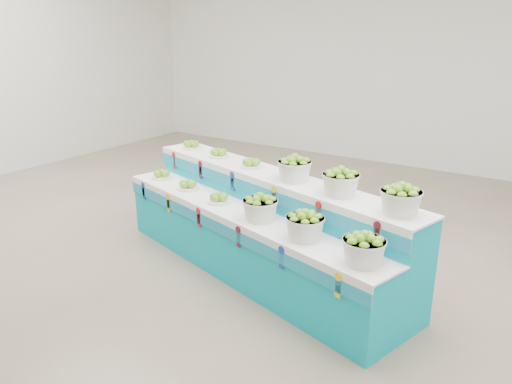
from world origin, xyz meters
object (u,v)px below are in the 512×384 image
Objects in this scene: plate_upper_mid at (219,153)px; basket_upper_right at (401,199)px; display_stand at (256,225)px; basket_lower_left at (260,208)px.

basket_upper_right reaches higher than plate_upper_mid.
basket_upper_right is at bearing 8.33° from display_stand.
basket_upper_right reaches higher than basket_lower_left.
plate_upper_mid is 0.73× the size of basket_upper_right.
plate_upper_mid is (-0.83, 0.47, 0.56)m from display_stand.
display_stand is 1.67m from basket_upper_right.
display_stand is 10.69× the size of basket_lower_left.
plate_upper_mid is at bearing 166.44° from display_stand.
plate_upper_mid is 2.46m from basket_upper_right.
basket_lower_left is at bearing -175.41° from basket_upper_right.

